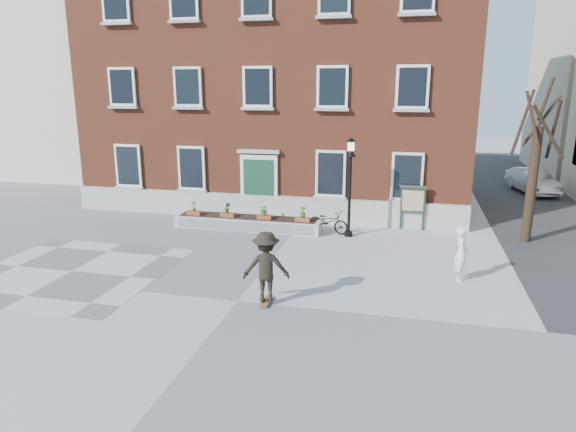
% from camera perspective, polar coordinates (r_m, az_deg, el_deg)
% --- Properties ---
extents(ground, '(100.00, 100.00, 0.00)m').
position_cam_1_polar(ground, '(14.62, -5.64, -9.41)').
color(ground, '#9B9B9E').
rests_on(ground, ground).
extents(checker_patch, '(6.00, 6.00, 0.01)m').
position_cam_1_polar(checker_patch, '(18.16, -22.86, -5.68)').
color(checker_patch, slate).
rests_on(checker_patch, ground).
extents(distant_building, '(10.00, 12.00, 13.00)m').
position_cam_1_polar(distant_building, '(39.62, -21.82, 14.28)').
color(distant_building, beige).
rests_on(distant_building, ground).
extents(bicycle, '(1.88, 1.16, 0.93)m').
position_cam_1_polar(bicycle, '(21.01, 4.49, -0.60)').
color(bicycle, black).
rests_on(bicycle, ground).
extents(parked_car, '(2.36, 4.36, 1.36)m').
position_cam_1_polar(parked_car, '(31.74, 25.52, 3.54)').
color(parked_car, '#B9BBBE').
rests_on(parked_car, ground).
extents(bystander, '(0.43, 0.64, 1.72)m').
position_cam_1_polar(bystander, '(16.62, 18.69, -4.00)').
color(bystander, white).
rests_on(bystander, ground).
extents(brick_building, '(18.40, 10.85, 12.60)m').
position_cam_1_polar(brick_building, '(27.37, -0.24, 15.25)').
color(brick_building, brown).
rests_on(brick_building, ground).
extents(planter_assembly, '(6.20, 1.12, 1.15)m').
position_cam_1_polar(planter_assembly, '(21.56, -4.47, -0.66)').
color(planter_assembly, silver).
rests_on(planter_assembly, ground).
extents(bare_tree, '(1.83, 1.83, 6.16)m').
position_cam_1_polar(bare_tree, '(21.34, 25.65, 4.64)').
color(bare_tree, '#302215').
rests_on(bare_tree, ground).
extents(lamp_post, '(0.40, 0.40, 3.93)m').
position_cam_1_polar(lamp_post, '(20.13, 6.93, 4.72)').
color(lamp_post, black).
rests_on(lamp_post, ground).
extents(notice_board, '(1.10, 0.16, 1.87)m').
position_cam_1_polar(notice_board, '(21.78, 13.71, 1.72)').
color(notice_board, '#193323').
rests_on(notice_board, ground).
extents(skateboarder, '(1.42, 1.02, 2.06)m').
position_cam_1_polar(skateboarder, '(14.05, -2.45, -5.68)').
color(skateboarder, brown).
rests_on(skateboarder, ground).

